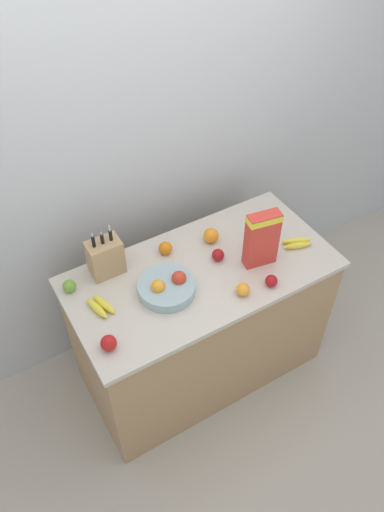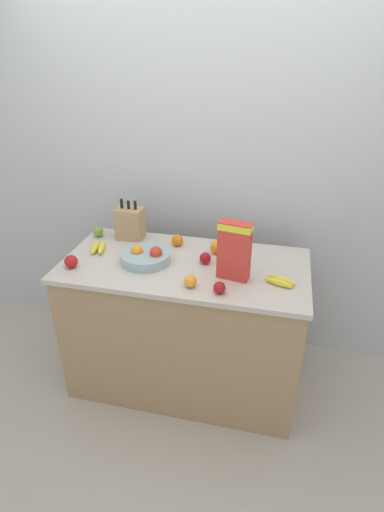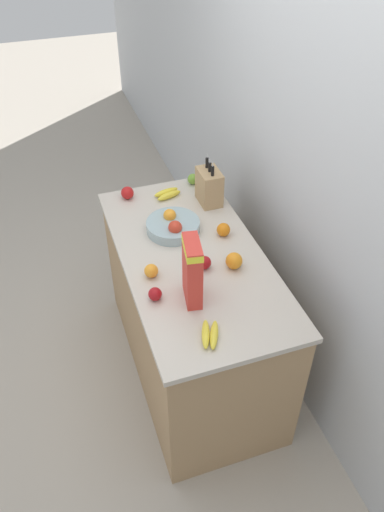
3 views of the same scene
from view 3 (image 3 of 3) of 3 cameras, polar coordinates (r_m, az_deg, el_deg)
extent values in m
plane|color=#B2A899|center=(3.26, -0.02, -12.10)|extent=(14.00, 14.00, 0.00)
cube|color=silver|center=(2.58, 12.37, 9.54)|extent=(9.00, 0.06, 2.60)
cube|color=tan|center=(2.92, -0.02, -6.85)|extent=(1.41, 0.69, 0.88)
cube|color=beige|center=(2.61, -0.02, -0.08)|extent=(1.44, 0.72, 0.03)
cube|color=tan|center=(2.93, 1.98, 7.90)|extent=(0.17, 0.12, 0.21)
cylinder|color=black|center=(2.90, 1.72, 10.61)|extent=(0.02, 0.02, 0.06)
cube|color=silver|center=(2.88, 1.74, 11.38)|extent=(0.01, 0.00, 0.03)
cylinder|color=black|center=(2.87, 2.04, 10.10)|extent=(0.02, 0.02, 0.05)
cube|color=silver|center=(2.85, 2.06, 10.76)|extent=(0.01, 0.00, 0.02)
cylinder|color=black|center=(2.83, 2.37, 9.69)|extent=(0.02, 0.02, 0.06)
cube|color=silver|center=(2.80, 2.39, 10.55)|extent=(0.01, 0.00, 0.04)
cube|color=red|center=(2.25, 0.04, -1.78)|extent=(0.18, 0.10, 0.33)
cube|color=yellow|center=(2.16, 0.04, 0.97)|extent=(0.18, 0.10, 0.04)
cylinder|color=#99B2B7|center=(2.74, -2.18, 3.42)|extent=(0.29, 0.29, 0.06)
sphere|color=red|center=(2.66, -1.94, 3.29)|extent=(0.07, 0.07, 0.07)
sphere|color=orange|center=(2.76, -2.56, 4.68)|extent=(0.07, 0.07, 0.07)
ellipsoid|color=yellow|center=(2.19, 1.57, -8.91)|extent=(0.17, 0.09, 0.03)
ellipsoid|color=yellow|center=(2.19, 2.54, -8.99)|extent=(0.16, 0.10, 0.03)
ellipsoid|color=yellow|center=(3.04, -2.97, 7.31)|extent=(0.07, 0.16, 0.04)
ellipsoid|color=yellow|center=(3.01, -2.64, 6.94)|extent=(0.08, 0.16, 0.04)
sphere|color=#6B9E33|center=(3.14, 0.10, 8.78)|extent=(0.07, 0.07, 0.07)
sphere|color=red|center=(3.02, -7.40, 7.17)|extent=(0.08, 0.08, 0.08)
sphere|color=#A31419|center=(2.34, -4.25, -4.36)|extent=(0.06, 0.06, 0.06)
sphere|color=#A31419|center=(2.50, 1.44, -0.76)|extent=(0.07, 0.07, 0.07)
sphere|color=orange|center=(2.50, 4.82, -0.55)|extent=(0.09, 0.09, 0.09)
sphere|color=orange|center=(2.46, -4.68, -1.70)|extent=(0.07, 0.07, 0.07)
sphere|color=orange|center=(2.71, 3.61, 3.02)|extent=(0.07, 0.07, 0.07)
camera|label=1|loc=(2.99, -46.38, 36.05)|focal=35.00mm
camera|label=2|loc=(2.00, -59.60, 4.37)|focal=28.00mm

